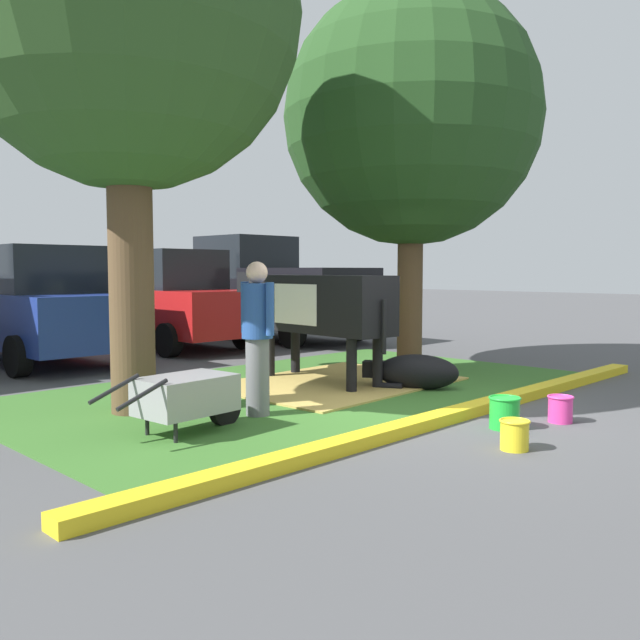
{
  "coord_description": "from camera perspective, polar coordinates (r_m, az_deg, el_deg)",
  "views": [
    {
      "loc": [
        -6.19,
        -4.42,
        1.61
      ],
      "look_at": [
        0.53,
        2.18,
        0.9
      ],
      "focal_mm": 37.24,
      "sensor_mm": 36.0,
      "label": 1
    }
  ],
  "objects": [
    {
      "name": "shade_tree_left",
      "position": [
        8.13,
        -16.36,
        23.82
      ],
      "size": [
        3.81,
        3.81,
        6.29
      ],
      "color": "brown",
      "rests_on": "ground"
    },
    {
      "name": "hay_bedding",
      "position": [
        9.36,
        1.32,
        -5.45
      ],
      "size": [
        3.29,
        2.53,
        0.04
      ],
      "primitive_type": "cube",
      "rotation": [
        0.0,
        0.0,
        0.04
      ],
      "color": "tan",
      "rests_on": "ground"
    },
    {
      "name": "wheelbarrow",
      "position": [
        6.66,
        -11.27,
        -6.38
      ],
      "size": [
        1.61,
        0.67,
        0.63
      ],
      "color": "gray",
      "rests_on": "ground"
    },
    {
      "name": "sedan_blue",
      "position": [
        12.56,
        -23.14,
        1.11
      ],
      "size": [
        2.02,
        4.4,
        2.02
      ],
      "color": "navy",
      "rests_on": "ground"
    },
    {
      "name": "grass_island",
      "position": [
        9.03,
        -1.21,
        -5.9
      ],
      "size": [
        7.93,
        4.61,
        0.02
      ],
      "primitive_type": "cube",
      "color": "#386B28",
      "rests_on": "ground"
    },
    {
      "name": "shade_tree_right",
      "position": [
        11.03,
        7.88,
        16.82
      ],
      "size": [
        4.05,
        4.05,
        6.05
      ],
      "color": "brown",
      "rests_on": "ground"
    },
    {
      "name": "curb_yellow",
      "position": [
        7.49,
        12.14,
        -7.73
      ],
      "size": [
        9.13,
        0.24,
        0.12
      ],
      "primitive_type": "cube",
      "color": "yellow",
      "rests_on": "ground"
    },
    {
      "name": "cow_holstein",
      "position": [
        9.39,
        -0.35,
        1.34
      ],
      "size": [
        0.84,
        3.14,
        1.58
      ],
      "color": "black",
      "rests_on": "ground"
    },
    {
      "name": "person_handler",
      "position": [
        7.26,
        -5.41,
        -1.17
      ],
      "size": [
        0.34,
        0.53,
        1.7
      ],
      "color": "slate",
      "rests_on": "ground"
    },
    {
      "name": "bucket_pink",
      "position": [
        7.52,
        19.95,
        -7.15
      ],
      "size": [
        0.27,
        0.27,
        0.28
      ],
      "color": "#EA3893",
      "rests_on": "ground"
    },
    {
      "name": "sedan_red",
      "position": [
        14.19,
        -12.99,
        1.67
      ],
      "size": [
        2.02,
        4.4,
        2.02
      ],
      "color": "red",
      "rests_on": "ground"
    },
    {
      "name": "bucket_green",
      "position": [
        7.05,
        15.57,
        -7.63
      ],
      "size": [
        0.33,
        0.33,
        0.33
      ],
      "color": "green",
      "rests_on": "ground"
    },
    {
      "name": "pickup_truck_black",
      "position": [
        15.64,
        -4.37,
        2.48
      ],
      "size": [
        2.22,
        5.4,
        2.42
      ],
      "color": "black",
      "rests_on": "ground"
    },
    {
      "name": "bucket_yellow",
      "position": [
        6.28,
        16.37,
        -9.38
      ],
      "size": [
        0.28,
        0.28,
        0.27
      ],
      "color": "yellow",
      "rests_on": "ground"
    },
    {
      "name": "ground_plane",
      "position": [
        7.78,
        8.85,
        -7.69
      ],
      "size": [
        80.0,
        80.0,
        0.0
      ],
      "primitive_type": "plane",
      "color": "#4C4C4F"
    },
    {
      "name": "calf_lying",
      "position": [
        9.04,
        8.16,
        -4.46
      ],
      "size": [
        0.95,
        1.29,
        0.48
      ],
      "color": "black",
      "rests_on": "ground"
    }
  ]
}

